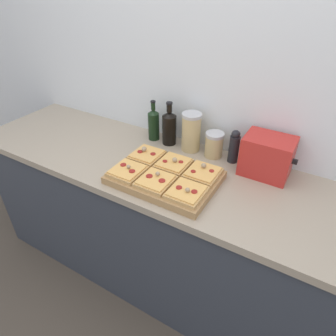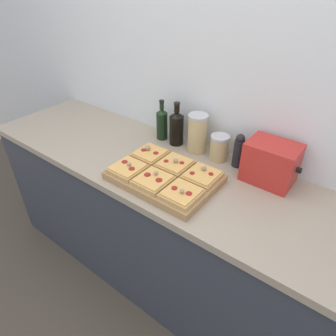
# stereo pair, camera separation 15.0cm
# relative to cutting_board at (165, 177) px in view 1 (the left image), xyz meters

# --- Properties ---
(ground_plane) EXTENTS (12.00, 12.00, 0.00)m
(ground_plane) POSITION_rel_cutting_board_xyz_m (0.04, -0.21, -0.94)
(ground_plane) COLOR #4C4238
(wall_back) EXTENTS (6.00, 0.06, 2.50)m
(wall_back) POSITION_rel_cutting_board_xyz_m (0.04, 0.46, 0.31)
(wall_back) COLOR silver
(wall_back) RESTS_ON ground_plane
(kitchen_counter) EXTENTS (2.63, 0.67, 0.92)m
(kitchen_counter) POSITION_rel_cutting_board_xyz_m (0.04, 0.11, -0.48)
(kitchen_counter) COLOR #333842
(kitchen_counter) RESTS_ON ground_plane
(cutting_board) EXTENTS (0.52, 0.37, 0.04)m
(cutting_board) POSITION_rel_cutting_board_xyz_m (0.00, 0.00, 0.00)
(cutting_board) COLOR #A37A4C
(cutting_board) RESTS_ON kitchen_counter
(pizza_slice_back_left) EXTENTS (0.16, 0.17, 0.06)m
(pizza_slice_back_left) POSITION_rel_cutting_board_xyz_m (-0.17, 0.09, 0.03)
(pizza_slice_back_left) COLOR tan
(pizza_slice_back_left) RESTS_ON cutting_board
(pizza_slice_back_center) EXTENTS (0.16, 0.17, 0.05)m
(pizza_slice_back_center) POSITION_rel_cutting_board_xyz_m (0.00, 0.09, 0.03)
(pizza_slice_back_center) COLOR tan
(pizza_slice_back_center) RESTS_ON cutting_board
(pizza_slice_back_right) EXTENTS (0.16, 0.17, 0.05)m
(pizza_slice_back_right) POSITION_rel_cutting_board_xyz_m (0.17, 0.09, 0.03)
(pizza_slice_back_right) COLOR tan
(pizza_slice_back_right) RESTS_ON cutting_board
(pizza_slice_front_left) EXTENTS (0.16, 0.17, 0.05)m
(pizza_slice_front_left) POSITION_rel_cutting_board_xyz_m (-0.17, -0.09, 0.03)
(pizza_slice_front_left) COLOR tan
(pizza_slice_front_left) RESTS_ON cutting_board
(pizza_slice_front_center) EXTENTS (0.16, 0.17, 0.05)m
(pizza_slice_front_center) POSITION_rel_cutting_board_xyz_m (-0.00, -0.09, 0.03)
(pizza_slice_front_center) COLOR tan
(pizza_slice_front_center) RESTS_ON cutting_board
(pizza_slice_front_right) EXTENTS (0.16, 0.17, 0.05)m
(pizza_slice_front_right) POSITION_rel_cutting_board_xyz_m (0.17, -0.09, 0.03)
(pizza_slice_front_right) COLOR tan
(pizza_slice_front_right) RESTS_ON cutting_board
(olive_oil_bottle) EXTENTS (0.07, 0.07, 0.25)m
(olive_oil_bottle) POSITION_rel_cutting_board_xyz_m (-0.29, 0.34, 0.08)
(olive_oil_bottle) COLOR black
(olive_oil_bottle) RESTS_ON kitchen_counter
(wine_bottle) EXTENTS (0.08, 0.08, 0.26)m
(wine_bottle) POSITION_rel_cutting_board_xyz_m (-0.18, 0.34, 0.09)
(wine_bottle) COLOR black
(wine_bottle) RESTS_ON kitchen_counter
(grain_jar_tall) EXTENTS (0.11, 0.11, 0.23)m
(grain_jar_tall) POSITION_rel_cutting_board_xyz_m (-0.03, 0.34, 0.10)
(grain_jar_tall) COLOR tan
(grain_jar_tall) RESTS_ON kitchen_counter
(grain_jar_short) EXTENTS (0.10, 0.10, 0.14)m
(grain_jar_short) POSITION_rel_cutting_board_xyz_m (0.12, 0.34, 0.05)
(grain_jar_short) COLOR tan
(grain_jar_short) RESTS_ON kitchen_counter
(pepper_mill) EXTENTS (0.05, 0.05, 0.19)m
(pepper_mill) POSITION_rel_cutting_board_xyz_m (0.23, 0.34, 0.07)
(pepper_mill) COLOR black
(pepper_mill) RESTS_ON kitchen_counter
(toaster_oven) EXTENTS (0.27, 0.18, 0.21)m
(toaster_oven) POSITION_rel_cutting_board_xyz_m (0.41, 0.32, 0.09)
(toaster_oven) COLOR red
(toaster_oven) RESTS_ON kitchen_counter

